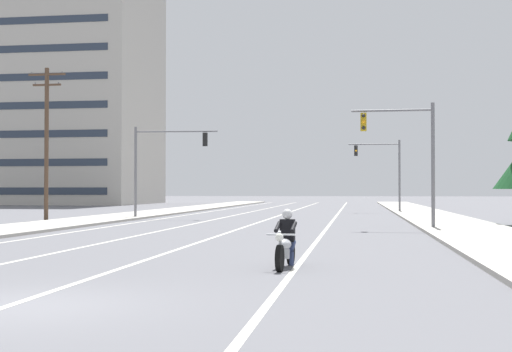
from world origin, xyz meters
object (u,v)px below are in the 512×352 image
(traffic_signal_near_right, at_px, (410,147))
(apartment_building_far_left_block, at_px, (68,87))
(traffic_signal_near_left, at_px, (160,157))
(traffic_signal_mid_right, at_px, (385,165))
(motorcycle_with_rider, at_px, (286,244))
(utility_pole_left_near, at_px, (47,139))

(traffic_signal_near_right, distance_m, apartment_building_far_left_block, 71.29)
(traffic_signal_near_left, bearing_deg, apartment_building_far_left_block, 119.93)
(traffic_signal_mid_right, distance_m, apartment_building_far_left_block, 53.31)
(motorcycle_with_rider, relative_size, apartment_building_far_left_block, 0.07)
(traffic_signal_mid_right, xyz_separation_m, apartment_building_far_left_block, (-41.87, 30.69, 12.11))
(traffic_signal_near_left, relative_size, utility_pole_left_near, 0.65)
(motorcycle_with_rider, bearing_deg, traffic_signal_mid_right, 84.52)
(traffic_signal_near_right, height_order, apartment_building_far_left_block, apartment_building_far_left_block)
(traffic_signal_near_right, bearing_deg, motorcycle_with_rider, -103.86)
(traffic_signal_near_right, relative_size, traffic_signal_near_left, 1.00)
(traffic_signal_near_right, distance_m, traffic_signal_mid_right, 25.59)
(motorcycle_with_rider, height_order, traffic_signal_near_left, traffic_signal_near_left)
(traffic_signal_near_right, bearing_deg, utility_pole_left_near, 164.93)
(motorcycle_with_rider, distance_m, utility_pole_left_near, 29.34)
(traffic_signal_near_right, height_order, utility_pole_left_near, utility_pole_left_near)
(motorcycle_with_rider, relative_size, utility_pole_left_near, 0.23)
(traffic_signal_mid_right, relative_size, utility_pole_left_near, 0.65)
(traffic_signal_near_left, xyz_separation_m, traffic_signal_mid_right, (15.49, 15.13, -0.08))
(utility_pole_left_near, bearing_deg, motorcycle_with_rider, -53.55)
(traffic_signal_mid_right, bearing_deg, traffic_signal_near_left, -135.68)
(traffic_signal_near_right, bearing_deg, apartment_building_far_left_block, 126.78)
(apartment_building_far_left_block, bearing_deg, utility_pole_left_near, -67.88)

